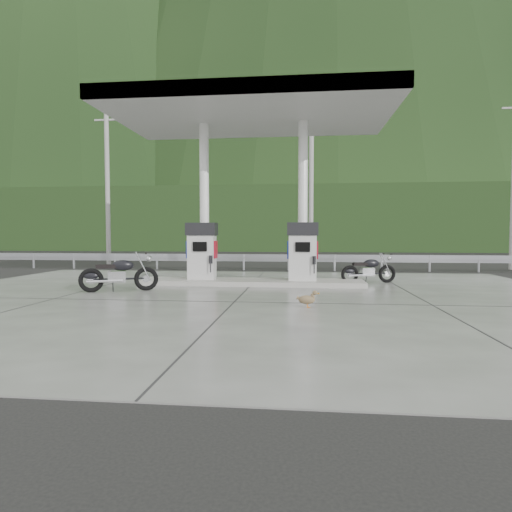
# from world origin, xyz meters

# --- Properties ---
(ground) EXTENTS (160.00, 160.00, 0.00)m
(ground) POSITION_xyz_m (0.00, 0.00, 0.00)
(ground) COLOR black
(ground) RESTS_ON ground
(forecourt_apron) EXTENTS (18.00, 14.00, 0.02)m
(forecourt_apron) POSITION_xyz_m (0.00, 0.00, 0.01)
(forecourt_apron) COLOR slate
(forecourt_apron) RESTS_ON ground
(pump_island) EXTENTS (7.00, 1.40, 0.15)m
(pump_island) POSITION_xyz_m (0.00, 2.50, 0.10)
(pump_island) COLOR gray
(pump_island) RESTS_ON forecourt_apron
(gas_pump_left) EXTENTS (0.95, 0.55, 1.80)m
(gas_pump_left) POSITION_xyz_m (-1.60, 2.50, 1.07)
(gas_pump_left) COLOR silver
(gas_pump_left) RESTS_ON pump_island
(gas_pump_right) EXTENTS (0.95, 0.55, 1.80)m
(gas_pump_right) POSITION_xyz_m (1.60, 2.50, 1.07)
(gas_pump_right) COLOR silver
(gas_pump_right) RESTS_ON pump_island
(canopy_column_left) EXTENTS (0.30, 0.30, 5.00)m
(canopy_column_left) POSITION_xyz_m (-1.60, 2.90, 2.67)
(canopy_column_left) COLOR white
(canopy_column_left) RESTS_ON pump_island
(canopy_column_right) EXTENTS (0.30, 0.30, 5.00)m
(canopy_column_right) POSITION_xyz_m (1.60, 2.90, 2.67)
(canopy_column_right) COLOR white
(canopy_column_right) RESTS_ON pump_island
(canopy_roof) EXTENTS (8.50, 5.00, 0.40)m
(canopy_roof) POSITION_xyz_m (0.00, 2.50, 5.37)
(canopy_roof) COLOR silver
(canopy_roof) RESTS_ON canopy_column_left
(guardrail) EXTENTS (26.00, 0.16, 1.42)m
(guardrail) POSITION_xyz_m (0.00, 8.00, 0.71)
(guardrail) COLOR #9B9EA3
(guardrail) RESTS_ON ground
(road) EXTENTS (60.00, 7.00, 0.01)m
(road) POSITION_xyz_m (0.00, 11.50, 0.00)
(road) COLOR black
(road) RESTS_ON ground
(utility_pole_a) EXTENTS (0.22, 0.22, 8.00)m
(utility_pole_a) POSITION_xyz_m (-8.00, 9.50, 4.00)
(utility_pole_a) COLOR #969691
(utility_pole_a) RESTS_ON ground
(utility_pole_b) EXTENTS (0.22, 0.22, 8.00)m
(utility_pole_b) POSITION_xyz_m (2.00, 9.50, 4.00)
(utility_pole_b) COLOR #969691
(utility_pole_b) RESTS_ON ground
(tree_band) EXTENTS (80.00, 6.00, 6.00)m
(tree_band) POSITION_xyz_m (0.00, 30.00, 3.00)
(tree_band) COLOR black
(tree_band) RESTS_ON ground
(forested_hills) EXTENTS (100.00, 40.00, 140.00)m
(forested_hills) POSITION_xyz_m (0.00, 60.00, 0.00)
(forested_hills) COLOR black
(forested_hills) RESTS_ON ground
(motorcycle_left) EXTENTS (2.08, 1.30, 0.94)m
(motorcycle_left) POSITION_xyz_m (-3.49, 0.52, 0.49)
(motorcycle_left) COLOR black
(motorcycle_left) RESTS_ON forecourt_apron
(motorcycle_right) EXTENTS (1.85, 1.05, 0.84)m
(motorcycle_right) POSITION_xyz_m (3.74, 3.29, 0.44)
(motorcycle_right) COLOR black
(motorcycle_right) RESTS_ON forecourt_apron
(duck) EXTENTS (0.46, 0.18, 0.32)m
(duck) POSITION_xyz_m (1.68, -1.55, 0.18)
(duck) COLOR brown
(duck) RESTS_ON forecourt_apron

